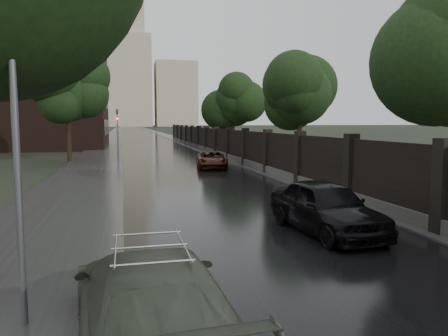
% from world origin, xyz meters
% --- Properties ---
extents(road, '(8.00, 420.00, 0.02)m').
position_xyz_m(road, '(0.00, 190.00, 0.01)').
color(road, black).
rests_on(road, ground).
extents(sidewalk_left, '(4.00, 420.00, 0.16)m').
position_xyz_m(sidewalk_left, '(-6.00, 190.00, 0.08)').
color(sidewalk_left, '#2D2D2D').
rests_on(sidewalk_left, ground).
extents(verge_right, '(3.00, 420.00, 0.08)m').
position_xyz_m(verge_right, '(5.50, 190.00, 0.04)').
color(verge_right, '#2D2D2D').
rests_on(verge_right, ground).
extents(fence_right, '(0.45, 75.72, 2.70)m').
position_xyz_m(fence_right, '(4.60, 32.01, 1.01)').
color(fence_right, '#383533').
rests_on(fence_right, ground).
extents(tree_left_far, '(4.25, 4.25, 7.39)m').
position_xyz_m(tree_left_far, '(-8.00, 30.00, 5.24)').
color(tree_left_far, black).
rests_on(tree_left_far, ground).
extents(tree_right_b, '(4.08, 4.08, 7.01)m').
position_xyz_m(tree_right_b, '(7.50, 22.00, 4.95)').
color(tree_right_b, black).
rests_on(tree_right_b, ground).
extents(tree_right_c, '(4.08, 4.08, 7.01)m').
position_xyz_m(tree_right_c, '(7.50, 40.00, 4.95)').
color(tree_right_c, black).
rests_on(tree_right_c, ground).
extents(lamp_post, '(0.25, 0.12, 5.11)m').
position_xyz_m(lamp_post, '(-5.40, 1.50, 2.67)').
color(lamp_post, '#59595E').
rests_on(lamp_post, ground).
extents(traffic_light, '(0.16, 0.32, 4.00)m').
position_xyz_m(traffic_light, '(-4.30, 24.99, 2.40)').
color(traffic_light, '#59595E').
rests_on(traffic_light, ground).
extents(brick_building, '(24.00, 18.00, 20.00)m').
position_xyz_m(brick_building, '(-18.00, 52.00, 10.00)').
color(brick_building, black).
rests_on(brick_building, ground).
extents(stalinist_tower, '(92.00, 30.00, 159.00)m').
position_xyz_m(stalinist_tower, '(0.00, 300.00, 38.38)').
color(stalinist_tower, tan).
rests_on(stalinist_tower, ground).
extents(volga_sedan, '(2.33, 5.05, 1.43)m').
position_xyz_m(volga_sedan, '(-3.60, 0.58, 0.71)').
color(volga_sedan, '#464E3F').
rests_on(volga_sedan, ground).
extents(car_right_near, '(2.20, 4.60, 1.52)m').
position_xyz_m(car_right_near, '(1.60, 5.96, 0.76)').
color(car_right_near, black).
rests_on(car_right_near, ground).
extents(car_right_far, '(2.48, 4.42, 1.17)m').
position_xyz_m(car_right_far, '(1.89, 23.75, 0.58)').
color(car_right_far, '#33110B').
rests_on(car_right_far, ground).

